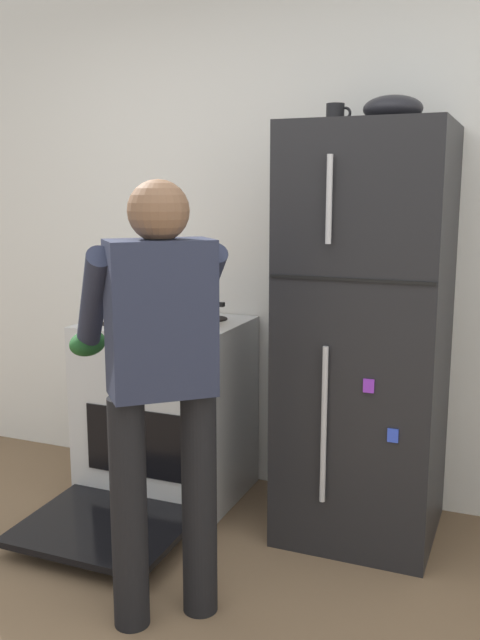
# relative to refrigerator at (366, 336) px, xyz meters

# --- Properties ---
(kitchen_wall_back) EXTENTS (6.00, 0.10, 2.70)m
(kitchen_wall_back) POSITION_rel_refrigerator_xyz_m (-0.53, 0.38, 0.43)
(kitchen_wall_back) COLOR white
(kitchen_wall_back) RESTS_ON ground
(refrigerator) EXTENTS (0.68, 0.72, 1.84)m
(refrigerator) POSITION_rel_refrigerator_xyz_m (0.00, 0.00, 0.00)
(refrigerator) COLOR black
(refrigerator) RESTS_ON ground
(stove_range) EXTENTS (0.76, 1.22, 0.92)m
(stove_range) POSITION_rel_refrigerator_xyz_m (-1.01, -0.02, -0.47)
(stove_range) COLOR silver
(stove_range) RESTS_ON ground
(person_cook) EXTENTS (0.69, 0.73, 1.60)m
(person_cook) POSITION_rel_refrigerator_xyz_m (-0.53, -0.94, 0.04)
(person_cook) COLOR black
(person_cook) RESTS_ON ground
(red_pot) EXTENTS (0.36, 0.26, 0.13)m
(red_pot) POSITION_rel_refrigerator_xyz_m (-0.85, -0.05, 0.06)
(red_pot) COLOR orange
(red_pot) RESTS_ON stove_range
(coffee_mug) EXTENTS (0.11, 0.08, 0.10)m
(coffee_mug) POSITION_rel_refrigerator_xyz_m (-0.18, 0.05, 0.97)
(coffee_mug) COLOR black
(coffee_mug) RESTS_ON refrigerator
(mixing_bowl) EXTENTS (0.25, 0.25, 0.11)m
(mixing_bowl) POSITION_rel_refrigerator_xyz_m (0.08, 0.00, 0.98)
(mixing_bowl) COLOR black
(mixing_bowl) RESTS_ON refrigerator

